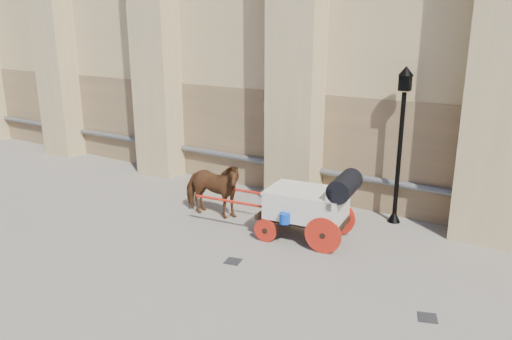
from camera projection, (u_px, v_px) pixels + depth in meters
The scene contains 6 objects.
ground at pixel (254, 256), 10.75m from camera, with size 90.00×90.00×0.00m, color #6D655A.
horse at pixel (212, 189), 12.78m from camera, with size 0.81×1.78×1.50m, color #562D16.
carriage at pixel (312, 203), 11.33m from camera, with size 3.92×1.50×1.67m.
street_lamp at pixel (400, 142), 12.05m from camera, with size 0.36×0.36×3.88m.
drain_grate_near at pixel (233, 261), 10.50m from camera, with size 0.32×0.32×0.01m, color black.
drain_grate_far at pixel (427, 318), 8.48m from camera, with size 0.32×0.32×0.01m, color black.
Camera 1 is at (5.31, -8.23, 4.80)m, focal length 35.00 mm.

